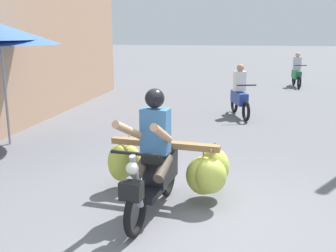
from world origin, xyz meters
name	(u,v)px	position (x,y,z in m)	size (l,w,h in m)	color
ground_plane	(195,229)	(0.00, 0.00, 0.00)	(120.00, 120.00, 0.00)	slate
motorbike_main_loaded	(171,166)	(-0.41, 0.68, 0.52)	(1.79, 1.85, 1.58)	black
motorbike_distant_ahead_left	(240,95)	(0.40, 6.50, 0.57)	(0.66, 1.57, 1.40)	black
motorbike_distant_ahead_right	(297,73)	(2.64, 12.89, 0.57)	(0.50, 1.62, 1.40)	black
market_umbrella_near_shop	(0,34)	(-4.15, 2.89, 2.19)	(2.28, 2.28, 2.39)	#99999E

